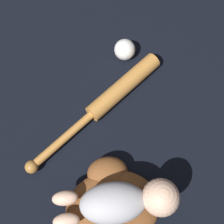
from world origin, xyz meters
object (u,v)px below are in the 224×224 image
object	(u,v)px
baseball_bat	(111,97)
baby_figure	(125,202)
baseball_glove	(112,201)
baseball	(125,50)

from	to	relation	value
baseball_bat	baby_figure	bearing A→B (deg)	-78.81
baby_figure	baseball_bat	xyz separation A→B (m)	(-0.07, 0.37, -0.10)
baseball_glove	baseball	distance (m)	0.55
baseball	baseball_glove	bearing A→B (deg)	-89.62
baby_figure	baseball	size ratio (longest dim) A/B	4.50
baseball_bat	baseball	bearing A→B (deg)	80.85
baseball_bat	baseball	size ratio (longest dim) A/B	6.06
baseball_glove	baby_figure	size ratio (longest dim) A/B	0.92
baseball_glove	baby_figure	world-z (taller)	baby_figure
baseball_glove	baby_figure	distance (m)	0.10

